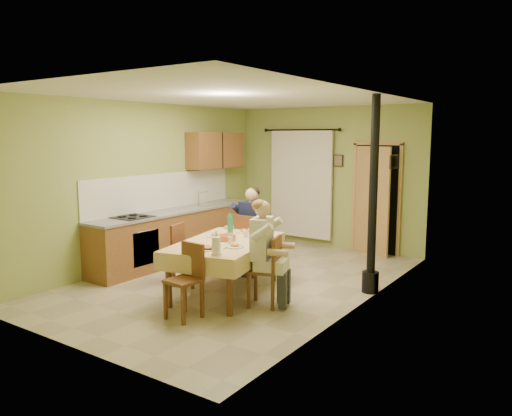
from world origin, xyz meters
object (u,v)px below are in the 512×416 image
Objects in this scene: dining_table at (226,267)px; man_right at (264,241)px; chair_near at (185,296)px; chair_far at (251,257)px; chair_left at (187,266)px; chair_right at (265,285)px; man_far at (251,221)px; stove_flue at (372,222)px.

man_right is at bearing -23.40° from dining_table.
man_right is (0.55, 0.93, 0.59)m from chair_near.
chair_far is 1.12m from chair_left.
chair_far is at bearing 142.41° from chair_left.
chair_left is (-0.73, -0.01, -0.09)m from dining_table.
chair_right is at bearing -44.66° from chair_far.
chair_near is at bearing 131.09° from chair_right.
chair_right is 1.67m from man_far.
chair_left is at bearing 67.19° from man_right.
dining_table is at bearing -71.41° from chair_far.
chair_far is at bearing 24.31° from chair_right.
chair_left is 2.80m from stove_flue.
chair_near and chair_left have the same top height.
chair_right is at bearing -45.04° from man_far.
man_right reaches higher than chair_right.
chair_near is at bearing -123.13° from stove_flue.
dining_table is 2.26× the size of chair_right.
chair_left is at bearing -44.63° from chair_near.
stove_flue is at bearing 8.54° from man_far.
chair_far is 0.71× the size of man_far.
stove_flue is (1.97, 0.20, 0.73)m from chair_far.
chair_right is 0.33× the size of stove_flue.
stove_flue is at bearing -52.35° from chair_right.
chair_left is at bearing 67.38° from chair_right.
chair_near is 1.23m from man_right.
man_far is at bearing -174.65° from stove_flue.
chair_near is (0.47, -2.08, -0.00)m from chair_far.
man_far is (-1.04, 1.16, 0.59)m from chair_right.
man_far is (0.45, 1.04, 0.59)m from chair_left.
stove_flue is at bearing -118.80° from chair_near.
man_right is (-0.01, -0.00, 0.59)m from chair_right.
stove_flue is (1.96, 0.18, 0.15)m from man_far.
chair_near is 1.41m from chair_left.
chair_near is at bearing -73.98° from chair_far.
stove_flue is at bearing 102.91° from chair_left.
chair_far is at bearing 23.88° from man_right.
chair_left is 0.67× the size of man_far.
man_right is at bearing -45.47° from man_far.
man_right is 1.65m from stove_flue.
dining_table is 0.76× the size of stove_flue.
chair_far is 0.59m from man_far.
man_far is at bearing 23.50° from man_right.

